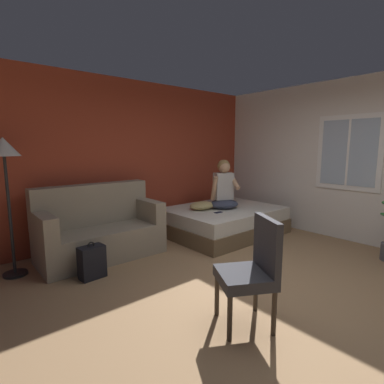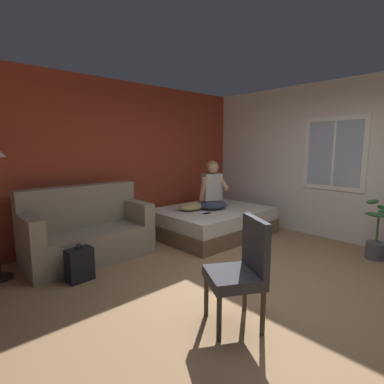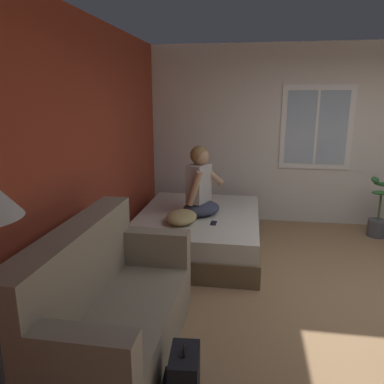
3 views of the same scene
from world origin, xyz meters
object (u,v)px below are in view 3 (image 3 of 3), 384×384
object	(u,v)px
cell_phone	(214,223)
person_seated	(200,187)
couch	(108,311)
bed	(199,231)
potted_plant	(379,216)
backpack	(183,381)
throw_pillow	(182,217)

from	to	relation	value
cell_phone	person_seated	bearing A→B (deg)	-56.97
couch	cell_phone	distance (m)	1.94
bed	potted_plant	xyz separation A→B (m)	(0.83, -2.45, 0.07)
cell_phone	potted_plant	world-z (taller)	potted_plant
backpack	cell_phone	world-z (taller)	cell_phone
potted_plant	person_seated	bearing A→B (deg)	109.27
throw_pillow	cell_phone	xyz separation A→B (m)	(0.03, -0.38, -0.07)
backpack	cell_phone	distance (m)	2.24
couch	throw_pillow	size ratio (longest dim) A/B	3.56
person_seated	potted_plant	distance (m)	2.63
throw_pillow	potted_plant	bearing A→B (deg)	-64.89
bed	backpack	bearing A→B (deg)	-174.12
person_seated	cell_phone	size ratio (longest dim) A/B	6.08
person_seated	cell_phone	world-z (taller)	person_seated
person_seated	backpack	bearing A→B (deg)	-174.56
bed	cell_phone	bearing A→B (deg)	-147.55
backpack	potted_plant	size ratio (longest dim) A/B	0.54
bed	backpack	world-z (taller)	bed
bed	potted_plant	distance (m)	2.59
bed	throw_pillow	xyz separation A→B (m)	(-0.39, 0.15, 0.31)
couch	backpack	world-z (taller)	couch
person_seated	potted_plant	size ratio (longest dim) A/B	1.03
bed	backpack	xyz separation A→B (m)	(-2.58, -0.27, -0.04)
backpack	throw_pillow	xyz separation A→B (m)	(2.20, 0.42, 0.36)
couch	potted_plant	world-z (taller)	couch
couch	person_seated	distance (m)	2.26
throw_pillow	potted_plant	world-z (taller)	potted_plant
bed	cell_phone	distance (m)	0.49
backpack	cell_phone	bearing A→B (deg)	0.96
cell_phone	couch	bearing A→B (deg)	73.85
person_seated	throw_pillow	distance (m)	0.50
cell_phone	potted_plant	size ratio (longest dim) A/B	0.17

